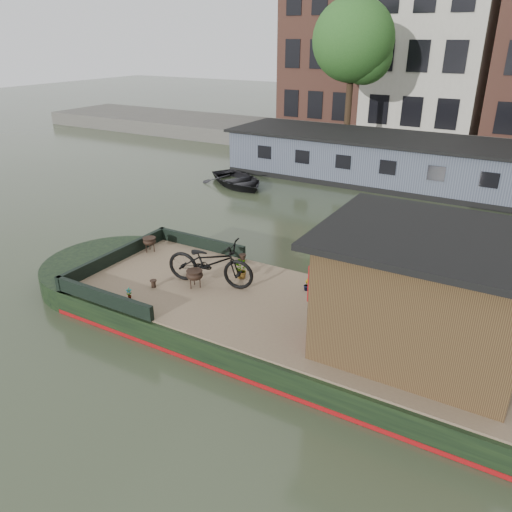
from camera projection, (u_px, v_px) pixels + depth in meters
The scene contains 19 objects.
ground at pixel (314, 342), 11.24m from camera, with size 120.00×120.00×0.00m, color #2B321F.
houseboat_hull at pixel (263, 316), 11.74m from camera, with size 14.01×4.02×0.60m.
houseboat_deck at pixel (315, 318), 10.99m from camera, with size 11.80×3.80×0.05m, color #776549.
bow_bulwark at pixel (140, 262), 13.23m from camera, with size 3.00×4.00×0.35m.
cabin at pixel (424, 291), 9.48m from camera, with size 4.00×3.50×2.42m.
bicycle at pixel (210, 262), 12.22m from camera, with size 0.78×2.25×1.18m, color black.
potted_plant_b at pixel (306, 284), 12.10m from camera, with size 0.16×0.13×0.30m, color brown.
potted_plant_c at pixel (241, 270), 12.68m from camera, with size 0.39×0.34×0.44m, color #94582B.
potted_plant_d at pixel (340, 292), 11.48m from camera, with size 0.31×0.31×0.55m, color maroon.
potted_plant_e at pixel (129, 294), 11.70m from camera, with size 0.14×0.10×0.27m, color brown.
brazier_front at pixel (195, 279), 12.21m from camera, with size 0.42×0.42×0.45m, color black, non-canonical shape.
brazier_rear at pixel (150, 245), 14.24m from camera, with size 0.39×0.39×0.42m, color black, non-canonical shape.
bollard_port at pixel (243, 258), 13.62m from camera, with size 0.19×0.19×0.22m, color black.
bollard_stbd at pixel (153, 284), 12.26m from camera, with size 0.17×0.17×0.19m, color black.
dinghy at pixel (238, 177), 22.83m from camera, with size 2.56×3.59×0.74m, color black.
far_houseboat at pixel (445, 168), 21.92m from camera, with size 20.40×4.40×2.11m.
quay at pixel (468, 153), 27.27m from camera, with size 60.00×6.00×0.90m, color #47443F.
townhouse_row at pixel (511, 6), 29.71m from camera, with size 27.25×8.00×16.50m.
tree_left at pixel (356, 44), 26.84m from camera, with size 4.40×4.40×7.40m.
Camera 1 is at (3.63, -8.86, 6.34)m, focal length 35.00 mm.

